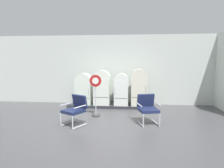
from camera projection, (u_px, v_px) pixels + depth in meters
ground at (101, 131)px, 5.63m from camera, size 12.00×10.00×0.05m
back_wall at (113, 70)px, 9.06m from camera, size 11.76×0.12×3.21m
display_plinth at (111, 105)px, 8.61m from camera, size 3.81×0.95×0.11m
refrigerator_0 at (84, 88)px, 8.50m from camera, size 0.69×0.63×1.37m
refrigerator_1 at (102, 86)px, 8.46m from camera, size 0.69×0.73×1.51m
refrigerator_2 at (121, 88)px, 8.34m from camera, size 0.60×0.62×1.38m
refrigerator_3 at (139, 86)px, 8.30m from camera, size 0.68×0.71×1.57m
armchair_left at (75, 108)px, 6.08m from camera, size 0.83×0.86×0.94m
armchair_right at (148, 107)px, 6.23m from camera, size 0.74×0.79×0.94m
sign_stand at (96, 96)px, 7.03m from camera, size 0.43×0.32×1.52m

